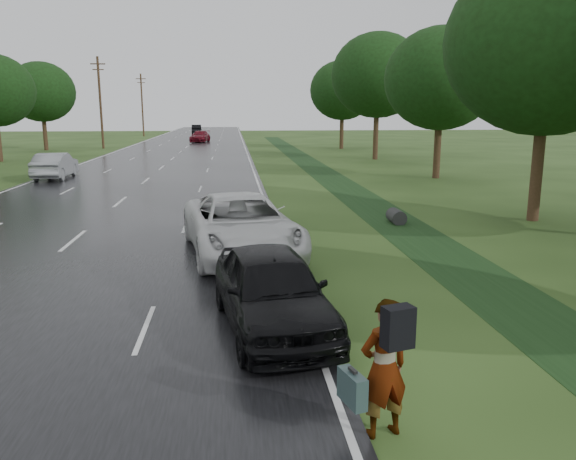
# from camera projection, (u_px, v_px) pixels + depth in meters

# --- Properties ---
(road) EXTENTS (14.00, 180.00, 0.04)m
(road) POSITION_uv_depth(u_px,v_px,m) (178.00, 154.00, 54.50)
(road) COLOR black
(road) RESTS_ON ground
(edge_stripe_east) EXTENTS (0.12, 180.00, 0.01)m
(edge_stripe_east) POSITION_uv_depth(u_px,v_px,m) (247.00, 154.00, 55.14)
(edge_stripe_east) COLOR silver
(edge_stripe_east) RESTS_ON road
(edge_stripe_west) EXTENTS (0.12, 180.00, 0.01)m
(edge_stripe_west) POSITION_uv_depth(u_px,v_px,m) (107.00, 155.00, 53.84)
(edge_stripe_west) COLOR silver
(edge_stripe_west) RESTS_ON road
(center_line) EXTENTS (0.12, 180.00, 0.01)m
(center_line) POSITION_uv_depth(u_px,v_px,m) (178.00, 154.00, 54.49)
(center_line) COLOR silver
(center_line) RESTS_ON road
(drainage_ditch) EXTENTS (2.20, 120.00, 0.56)m
(drainage_ditch) POSITION_uv_depth(u_px,v_px,m) (350.00, 190.00, 30.02)
(drainage_ditch) COLOR black
(drainage_ditch) RESTS_ON ground
(utility_pole_far) EXTENTS (1.60, 0.26, 10.00)m
(utility_pole_far) POSITION_uv_depth(u_px,v_px,m) (100.00, 101.00, 62.26)
(utility_pole_far) COLOR #3E2B19
(utility_pole_far) RESTS_ON ground
(utility_pole_distant) EXTENTS (1.60, 0.26, 10.00)m
(utility_pole_distant) POSITION_uv_depth(u_px,v_px,m) (142.00, 104.00, 91.45)
(utility_pole_distant) COLOR #3E2B19
(utility_pole_distant) RESTS_ON ground
(tree_east_b) EXTENTS (7.60, 7.60, 10.11)m
(tree_east_b) POSITION_uv_depth(u_px,v_px,m) (549.00, 43.00, 20.68)
(tree_east_b) COLOR #3E2B19
(tree_east_b) RESTS_ON ground
(tree_east_c) EXTENTS (7.00, 7.00, 9.29)m
(tree_east_c) POSITION_uv_depth(u_px,v_px,m) (441.00, 79.00, 34.53)
(tree_east_c) COLOR #3E2B19
(tree_east_c) RESTS_ON ground
(tree_east_d) EXTENTS (8.00, 8.00, 10.76)m
(tree_east_d) POSITION_uv_depth(u_px,v_px,m) (378.00, 75.00, 47.91)
(tree_east_d) COLOR #3E2B19
(tree_east_d) RESTS_ON ground
(tree_east_f) EXTENTS (7.20, 7.20, 9.62)m
(tree_east_f) POSITION_uv_depth(u_px,v_px,m) (342.00, 90.00, 61.66)
(tree_east_f) COLOR #3E2B19
(tree_east_f) RESTS_ON ground
(tree_west_f) EXTENTS (7.00, 7.00, 9.29)m
(tree_west_f) POSITION_uv_depth(u_px,v_px,m) (41.00, 92.00, 59.58)
(tree_west_f) COLOR #3E2B19
(tree_west_f) RESTS_ON ground
(pedestrian) EXTENTS (0.98, 0.75, 1.91)m
(pedestrian) POSITION_uv_depth(u_px,v_px,m) (383.00, 367.00, 7.29)
(pedestrian) COLOR #A5998C
(pedestrian) RESTS_ON ground
(white_pickup) EXTENTS (3.91, 6.75, 1.77)m
(white_pickup) POSITION_uv_depth(u_px,v_px,m) (241.00, 226.00, 16.49)
(white_pickup) COLOR white
(white_pickup) RESTS_ON road
(dark_sedan) EXTENTS (2.56, 4.92, 1.60)m
(dark_sedan) POSITION_uv_depth(u_px,v_px,m) (272.00, 290.00, 10.88)
(dark_sedan) COLOR black
(dark_sedan) RESTS_ON road
(silver_sedan) EXTENTS (1.80, 4.92, 1.61)m
(silver_sedan) POSITION_uv_depth(u_px,v_px,m) (55.00, 165.00, 35.16)
(silver_sedan) COLOR #94979C
(silver_sedan) RESTS_ON road
(far_car_red) EXTENTS (2.85, 5.36, 1.48)m
(far_car_red) POSITION_uv_depth(u_px,v_px,m) (200.00, 136.00, 75.37)
(far_car_red) COLOR maroon
(far_car_red) RESTS_ON road
(far_car_dark) EXTENTS (1.96, 4.99, 1.62)m
(far_car_dark) POSITION_uv_depth(u_px,v_px,m) (197.00, 129.00, 102.08)
(far_car_dark) COLOR black
(far_car_dark) RESTS_ON road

